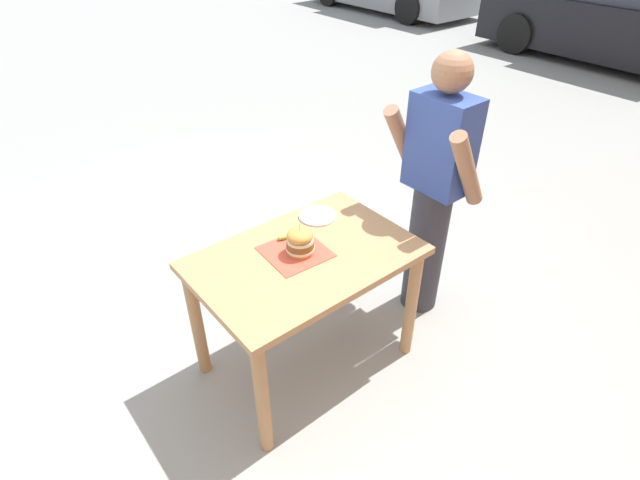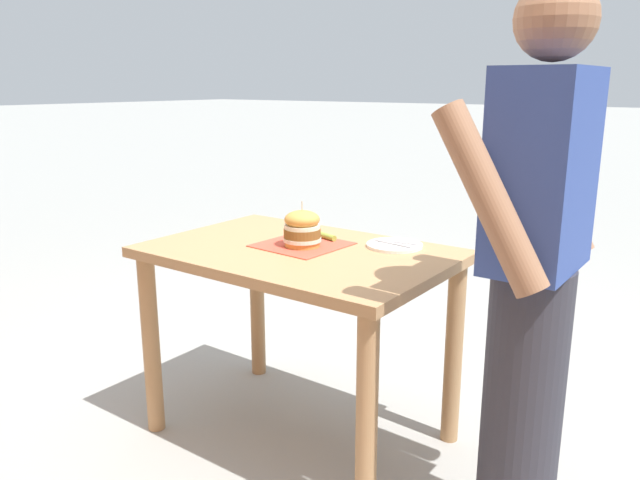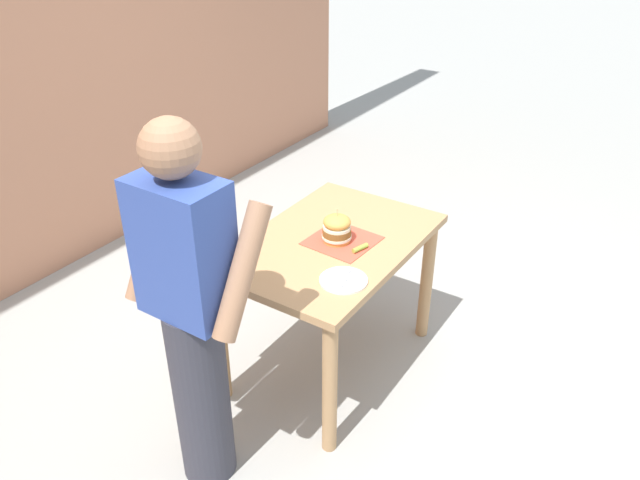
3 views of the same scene
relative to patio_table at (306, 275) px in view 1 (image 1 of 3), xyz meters
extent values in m
plane|color=#9E9E99|center=(0.00, 0.00, -0.66)|extent=(80.00, 80.00, 0.00)
cube|color=tan|center=(0.00, 0.00, 0.12)|extent=(0.77, 1.16, 0.04)
cylinder|color=tan|center=(-0.33, -0.52, -0.28)|extent=(0.07, 0.07, 0.76)
cylinder|color=tan|center=(0.33, -0.52, -0.28)|extent=(0.07, 0.07, 0.76)
cylinder|color=tan|center=(-0.33, 0.52, -0.28)|extent=(0.07, 0.07, 0.76)
cylinder|color=tan|center=(0.33, 0.52, -0.28)|extent=(0.07, 0.07, 0.76)
cube|color=#D64C38|center=(-0.05, -0.02, 0.14)|extent=(0.33, 0.33, 0.00)
cylinder|color=gold|center=(-0.03, -0.01, 0.15)|extent=(0.14, 0.14, 0.02)
cylinder|color=silver|center=(-0.03, -0.01, 0.17)|extent=(0.15, 0.15, 0.01)
cylinder|color=brown|center=(-0.03, -0.01, 0.19)|extent=(0.14, 0.14, 0.04)
cylinder|color=silver|center=(-0.03, -0.01, 0.22)|extent=(0.14, 0.14, 0.01)
ellipsoid|color=gold|center=(-0.03, -0.01, 0.25)|extent=(0.14, 0.14, 0.07)
cylinder|color=#D1B77F|center=(-0.03, -0.01, 0.29)|extent=(0.00, 0.00, 0.05)
cylinder|color=#8EA83D|center=(-0.17, 0.01, 0.15)|extent=(0.05, 0.09, 0.02)
cylinder|color=white|center=(-0.25, 0.28, 0.14)|extent=(0.22, 0.22, 0.01)
cylinder|color=silver|center=(-0.26, 0.28, 0.15)|extent=(0.04, 0.17, 0.01)
cylinder|color=silver|center=(-0.23, 0.28, 0.15)|extent=(0.03, 0.17, 0.01)
cylinder|color=#33333D|center=(0.07, 0.92, -0.21)|extent=(0.24, 0.24, 0.90)
cube|color=#334C9E|center=(0.07, 0.92, 0.52)|extent=(0.36, 0.22, 0.56)
sphere|color=#9E7051|center=(0.07, 0.92, 0.92)|extent=(0.22, 0.22, 0.22)
cylinder|color=#9E7051|center=(-0.16, 0.86, 0.47)|extent=(0.09, 0.34, 0.50)
cylinder|color=#9E7051|center=(0.30, 0.86, 0.47)|extent=(0.09, 0.34, 0.50)
cube|color=black|center=(-1.86, 7.80, -0.12)|extent=(4.23, 1.77, 0.80)
cylinder|color=black|center=(-3.17, 7.02, -0.34)|extent=(0.64, 0.23, 0.64)
cylinder|color=black|center=(-3.14, 8.63, -0.34)|extent=(0.64, 0.23, 0.64)
cylinder|color=black|center=(-5.84, 7.25, -0.34)|extent=(0.64, 0.23, 0.64)
camera|label=1|loc=(1.65, -1.25, 1.70)|focal=28.00mm
camera|label=2|loc=(1.83, 1.43, 0.76)|focal=35.00mm
camera|label=3|loc=(-1.44, 2.30, 1.71)|focal=35.00mm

